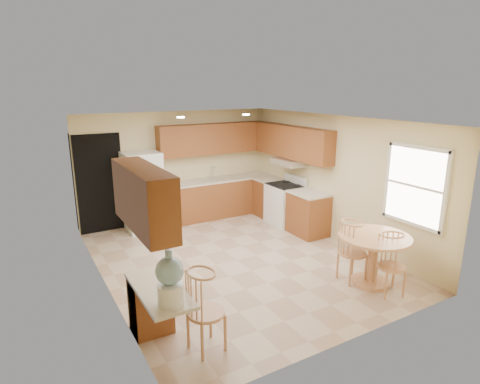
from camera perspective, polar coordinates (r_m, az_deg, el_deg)
floor at (r=7.34m, az=-0.47°, el=-9.63°), size 5.50×5.50×0.00m
ceiling at (r=6.70m, az=-0.52°, el=10.21°), size 4.50×5.50×0.02m
wall_back at (r=9.35m, az=-8.84°, el=3.64°), size 4.50×0.02×2.50m
wall_front at (r=4.84m, az=15.91°, el=-7.52°), size 4.50×0.02×2.50m
wall_left at (r=6.17m, az=-19.00°, el=-2.88°), size 0.02×5.50×2.50m
wall_right at (r=8.23m, az=13.28°, el=1.87°), size 0.02×5.50×2.50m
doorway at (r=8.91m, az=-19.28°, el=1.10°), size 0.90×0.02×2.10m
base_cab_back at (r=9.62m, az=-3.14°, el=-0.89°), size 2.75×0.60×0.87m
counter_back at (r=9.50m, az=-3.18°, el=1.75°), size 2.75×0.63×0.04m
base_cab_right_a at (r=9.65m, az=4.17°, el=-0.85°), size 0.60×0.59×0.87m
counter_right_a at (r=9.54m, az=4.22°, el=1.78°), size 0.63×0.59×0.04m
base_cab_right_b at (r=8.54m, az=9.65°, el=-3.14°), size 0.60×0.80×0.87m
counter_right_b at (r=8.41m, az=9.79°, el=-0.19°), size 0.63×0.80×0.04m
upper_cab_back at (r=9.45m, az=-3.64°, el=7.59°), size 2.75×0.33×0.70m
upper_cab_right at (r=8.92m, az=7.40°, el=7.06°), size 0.33×2.42×0.70m
upper_cab_left at (r=4.54m, az=-13.56°, el=-0.83°), size 0.33×1.40×0.70m
sink at (r=9.49m, az=-3.31°, el=1.86°), size 0.78×0.44×0.01m
range_hood at (r=8.92m, az=6.99°, el=4.27°), size 0.50×0.76×0.14m
desk_pedestal at (r=5.39m, az=-12.57°, el=-15.40°), size 0.48×0.42×0.72m
desk_top at (r=4.89m, az=-11.43°, el=-13.49°), size 0.50×1.20×0.04m
window at (r=6.97m, az=23.66°, el=0.78°), size 0.06×1.12×1.30m
can_light_a at (r=7.57m, az=-8.44°, el=10.48°), size 0.14×0.14×0.02m
can_light_b at (r=8.19m, az=0.86°, el=10.96°), size 0.14×0.14×0.02m
refrigerator at (r=8.82m, az=-13.66°, el=0.04°), size 0.75×0.73×1.70m
stove at (r=9.10m, az=6.43°, el=-1.66°), size 0.65×0.76×1.09m
dining_table at (r=6.64m, az=18.42°, el=-8.18°), size 1.10×1.10×0.81m
chair_table_a at (r=6.58m, az=16.38°, el=-7.57°), size 0.44×0.56×0.99m
chair_table_b at (r=6.37m, az=21.43°, el=-9.13°), size 0.41×0.45×0.93m
chair_desk at (r=4.77m, az=-4.37°, el=-15.90°), size 0.44×0.57×1.00m
water_crock at (r=4.41m, az=-9.93°, el=-12.22°), size 0.30×0.30×0.63m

